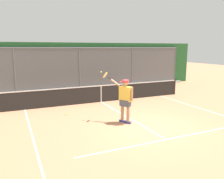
{
  "coord_description": "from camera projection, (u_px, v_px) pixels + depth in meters",
  "views": [
    {
      "loc": [
        4.62,
        7.13,
        3.04
      ],
      "look_at": [
        0.18,
        -2.71,
        1.05
      ],
      "focal_mm": 36.51,
      "sensor_mm": 36.0,
      "label": 1
    }
  ],
  "objects": [
    {
      "name": "tennis_player",
      "position": [
        125.0,
        98.0,
        9.17
      ],
      "size": [
        0.96,
        1.18,
        2.07
      ],
      "rotation": [
        0.0,
        0.0,
        -1.07
      ],
      "color": "navy",
      "rests_on": "ground"
    },
    {
      "name": "fence_backdrop",
      "position": [
        77.0,
        66.0,
        16.98
      ],
      "size": [
        20.31,
        1.37,
        3.4
      ],
      "color": "#565B60",
      "rests_on": "ground"
    },
    {
      "name": "tennis_ball_mid_court",
      "position": [
        66.0,
        114.0,
        10.41
      ],
      "size": [
        0.07,
        0.07,
        0.07
      ],
      "primitive_type": "sphere",
      "color": "#C1D138",
      "rests_on": "ground"
    },
    {
      "name": "tennis_net",
      "position": [
        101.0,
        93.0,
        12.85
      ],
      "size": [
        10.52,
        0.09,
        1.07
      ],
      "color": "#2D2D2D",
      "rests_on": "ground"
    },
    {
      "name": "ground_plane",
      "position": [
        145.0,
        127.0,
        8.81
      ],
      "size": [
        60.0,
        60.0,
        0.0
      ],
      "primitive_type": "plane",
      "color": "#B27551"
    },
    {
      "name": "court_line_markings",
      "position": [
        171.0,
        142.0,
        7.41
      ],
      "size": [
        8.19,
        10.79,
        0.01
      ],
      "color": "white",
      "rests_on": "ground"
    }
  ]
}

